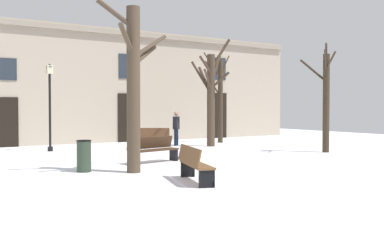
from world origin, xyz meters
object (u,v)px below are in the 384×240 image
object	(u,v)px
litter_bin	(84,156)
bench_far_corner	(153,149)
tree_left_of_center	(211,94)
tree_near_facade	(220,98)
tree_foreground	(326,99)
streetlamp	(50,98)
bench_near_lamp	(153,137)
bench_back_to_back_right	(194,163)
person_crossing_plaza	(176,127)
tree_center	(134,84)

from	to	relation	value
litter_bin	bench_far_corner	world-z (taller)	litter_bin
tree_left_of_center	bench_far_corner	world-z (taller)	tree_left_of_center
tree_near_facade	tree_left_of_center	bearing A→B (deg)	-136.36
tree_foreground	streetlamp	size ratio (longest dim) A/B	1.19
tree_near_facade	tree_left_of_center	xyz separation A→B (m)	(-1.69, -1.61, 0.11)
litter_bin	bench_far_corner	bearing A→B (deg)	18.45
bench_near_lamp	tree_foreground	bearing A→B (deg)	160.30
tree_left_of_center	litter_bin	size ratio (longest dim) A/B	5.63
tree_foreground	bench_back_to_back_right	distance (m)	9.43
tree_left_of_center	bench_far_corner	size ratio (longest dim) A/B	2.62
bench_far_corner	person_crossing_plaza	distance (m)	6.79
tree_near_facade	bench_near_lamp	bearing A→B (deg)	-175.94
tree_center	tree_near_facade	bearing A→B (deg)	41.98
tree_near_facade	person_crossing_plaza	xyz separation A→B (m)	(-2.95, -0.46, -1.45)
tree_near_facade	tree_left_of_center	size ratio (longest dim) A/B	0.93
tree_left_of_center	tree_center	bearing A→B (deg)	-138.45
person_crossing_plaza	litter_bin	bearing A→B (deg)	4.10
tree_near_facade	bench_far_corner	bearing A→B (deg)	-139.87
tree_left_of_center	bench_near_lamp	bearing A→B (deg)	151.53
tree_center	bench_back_to_back_right	bearing A→B (deg)	-76.47
tree_near_facade	litter_bin	distance (m)	11.98
streetlamp	tree_left_of_center	bearing A→B (deg)	-12.28
bench_far_corner	bench_near_lamp	size ratio (longest dim) A/B	1.25
tree_center	litter_bin	size ratio (longest dim) A/B	5.29
tree_center	bench_near_lamp	distance (m)	8.80
bench_back_to_back_right	person_crossing_plaza	bearing A→B (deg)	-11.09
bench_near_lamp	bench_back_to_back_right	world-z (taller)	same
tree_center	tree_left_of_center	size ratio (longest dim) A/B	0.94
tree_center	tree_left_of_center	bearing A→B (deg)	41.55
tree_foreground	streetlamp	world-z (taller)	tree_foreground
litter_bin	person_crossing_plaza	xyz separation A→B (m)	(6.73, 6.33, 0.47)
tree_foreground	bench_far_corner	distance (m)	7.91
tree_center	bench_back_to_back_right	distance (m)	3.18
bench_near_lamp	person_crossing_plaza	xyz separation A→B (m)	(1.17, -0.17, 0.48)
litter_bin	bench_near_lamp	size ratio (longest dim) A/B	0.58
tree_center	tree_foreground	world-z (taller)	tree_center
bench_far_corner	streetlamp	bearing A→B (deg)	95.69
tree_left_of_center	tree_near_facade	bearing A→B (deg)	43.64
tree_near_facade	streetlamp	distance (m)	8.90
tree_foreground	bench_far_corner	world-z (taller)	tree_foreground
tree_foreground	bench_back_to_back_right	size ratio (longest dim) A/B	2.34
litter_bin	bench_near_lamp	distance (m)	8.55
streetlamp	tree_foreground	bearing A→B (deg)	-34.24
litter_bin	bench_back_to_back_right	distance (m)	3.64
litter_bin	person_crossing_plaza	bearing A→B (deg)	43.23
litter_bin	bench_near_lamp	world-z (taller)	litter_bin
bench_far_corner	tree_near_facade	bearing A→B (deg)	27.79
bench_far_corner	tree_left_of_center	bearing A→B (deg)	26.59
tree_left_of_center	bench_far_corner	xyz separation A→B (m)	(-5.30, -4.28, -2.04)
tree_left_of_center	bench_far_corner	distance (m)	7.12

